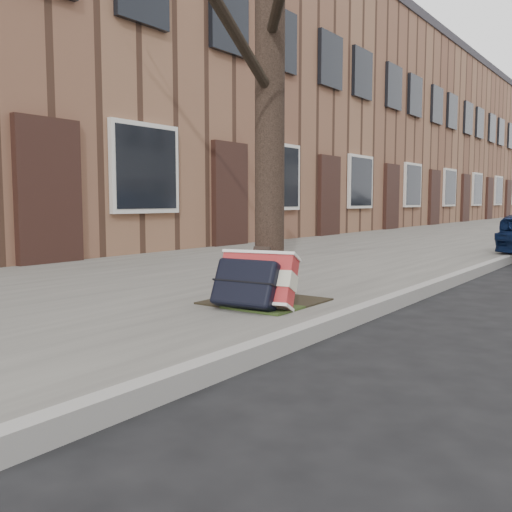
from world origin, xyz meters
The scene contains 6 objects.
ground centered at (0.00, 0.00, 0.00)m, with size 120.00×120.00×0.00m, color black.
near_sidewalk centered at (-3.70, 15.00, 0.06)m, with size 5.00×70.00×0.12m, color slate.
house_near centered at (-9.60, 16.00, 3.50)m, with size 6.80×40.00×7.00m, color brown.
dirt_patch centered at (-2.00, 1.20, 0.13)m, with size 0.85×0.85×0.01m, color black.
suitcase_red centered at (-1.87, 0.91, 0.35)m, with size 0.59×0.16×0.43m, color maroon.
suitcase_navy centered at (-1.92, 0.83, 0.33)m, with size 0.53×0.17×0.38m, color black.
Camera 1 is at (0.71, -2.71, 0.97)m, focal length 40.00 mm.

